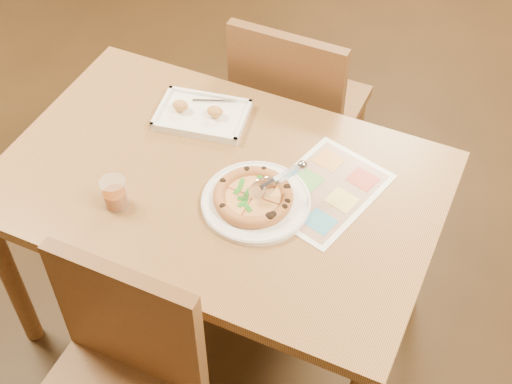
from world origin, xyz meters
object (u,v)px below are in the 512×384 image
at_px(chair_near, 116,373).
at_px(appetizer_tray, 202,115).
at_px(pizza_cutter, 276,181).
at_px(plate, 256,202).
at_px(dining_table, 219,199).
at_px(chair_far, 294,99).
at_px(pizza, 253,197).
at_px(menu, 324,190).
at_px(glass_tumbler, 115,195).

distance_m(chair_near, appetizer_tray, 0.86).
bearing_deg(pizza_cutter, plate, 165.35).
height_order(dining_table, plate, plate).
xyz_separation_m(chair_near, chair_far, (-0.00, 1.20, 0.00)).
relative_size(chair_near, pizza, 2.05).
height_order(appetizer_tray, menu, appetizer_tray).
xyz_separation_m(dining_table, menu, (0.30, 0.09, 0.09)).
relative_size(dining_table, plate, 4.15).
distance_m(chair_near, pizza, 0.60).
distance_m(dining_table, menu, 0.33).
xyz_separation_m(plate, menu, (0.16, 0.13, -0.01)).
distance_m(dining_table, appetizer_tray, 0.30).
height_order(pizza_cutter, appetizer_tray, pizza_cutter).
xyz_separation_m(pizza_cutter, glass_tumbler, (-0.41, -0.20, -0.05)).
bearing_deg(dining_table, chair_near, -90.00).
bearing_deg(pizza_cutter, chair_near, -154.54).
distance_m(dining_table, chair_far, 0.61).
bearing_deg(appetizer_tray, menu, -15.62).
bearing_deg(chair_near, appetizer_tray, 101.71).
bearing_deg(dining_table, appetizer_tray, 127.60).
bearing_deg(pizza, dining_table, 162.54).
distance_m(chair_far, pizza, 0.68).
xyz_separation_m(chair_far, pizza_cutter, (0.19, -0.61, 0.24)).
bearing_deg(chair_far, plate, 102.43).
bearing_deg(plate, pizza_cutter, 32.27).
relative_size(pizza_cutter, menu, 0.34).
bearing_deg(pizza, pizza_cutter, 30.48).
relative_size(dining_table, menu, 3.50).
relative_size(appetizer_tray, menu, 0.85).
height_order(chair_far, pizza_cutter, chair_far).
distance_m(pizza, menu, 0.21).
relative_size(chair_near, chair_far, 1.00).
height_order(pizza, glass_tumbler, glass_tumbler).
bearing_deg(chair_far, menu, 120.49).
xyz_separation_m(chair_far, glass_tumbler, (-0.22, -0.81, 0.19)).
height_order(glass_tumbler, menu, glass_tumbler).
xyz_separation_m(chair_near, glass_tumbler, (-0.22, 0.39, 0.19)).
height_order(chair_far, menu, chair_far).
xyz_separation_m(pizza, pizza_cutter, (0.05, 0.03, 0.06)).
bearing_deg(chair_near, menu, 66.43).
bearing_deg(appetizer_tray, dining_table, -52.40).
bearing_deg(pizza_cutter, menu, -5.70).
height_order(dining_table, glass_tumbler, glass_tumbler).
bearing_deg(appetizer_tray, plate, -39.91).
bearing_deg(pizza_cutter, dining_table, 130.04).
relative_size(dining_table, pizza, 5.66).
height_order(pizza_cutter, menu, pizza_cutter).
relative_size(appetizer_tray, glass_tumbler, 3.37).
relative_size(chair_far, menu, 1.27).
distance_m(plate, pizza_cutter, 0.10).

